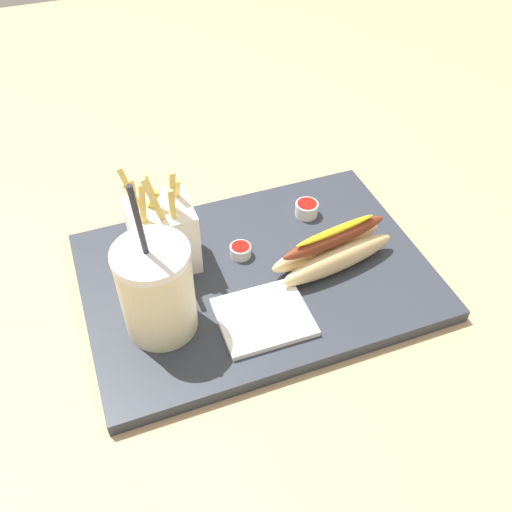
{
  "coord_description": "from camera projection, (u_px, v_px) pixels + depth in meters",
  "views": [
    {
      "loc": [
        0.19,
        0.52,
        0.6
      ],
      "look_at": [
        0.0,
        0.0,
        0.05
      ],
      "focal_mm": 39.54,
      "sensor_mm": 36.0,
      "label": 1
    }
  ],
  "objects": [
    {
      "name": "soda_cup",
      "position": [
        157.0,
        290.0,
        0.69
      ],
      "size": [
        0.09,
        0.09,
        0.23
      ],
      "color": "beige",
      "rests_on": "food_tray"
    },
    {
      "name": "food_tray",
      "position": [
        256.0,
        276.0,
        0.81
      ],
      "size": [
        0.48,
        0.34,
        0.02
      ],
      "primitive_type": "cube",
      "color": "#2D333D",
      "rests_on": "ground_plane"
    },
    {
      "name": "fries_basket",
      "position": [
        162.0,
        234.0,
        0.78
      ],
      "size": [
        0.09,
        0.08,
        0.18
      ],
      "color": "white",
      "rests_on": "food_tray"
    },
    {
      "name": "ketchup_cup_2",
      "position": [
        307.0,
        208.0,
        0.88
      ],
      "size": [
        0.04,
        0.04,
        0.02
      ],
      "color": "white",
      "rests_on": "food_tray"
    },
    {
      "name": "ketchup_cup_1",
      "position": [
        241.0,
        250.0,
        0.82
      ],
      "size": [
        0.03,
        0.03,
        0.02
      ],
      "color": "white",
      "rests_on": "food_tray"
    },
    {
      "name": "napkin_stack",
      "position": [
        264.0,
        317.0,
        0.74
      ],
      "size": [
        0.12,
        0.1,
        0.01
      ],
      "primitive_type": "cube",
      "rotation": [
        0.0,
        0.0,
        -0.01
      ],
      "color": "white",
      "rests_on": "food_tray"
    },
    {
      "name": "ground_plane",
      "position": [
        256.0,
        285.0,
        0.82
      ],
      "size": [
        2.4,
        2.4,
        0.02
      ],
      "primitive_type": "cube",
      "color": "tan"
    },
    {
      "name": "hot_dog_1",
      "position": [
        333.0,
        250.0,
        0.79
      ],
      "size": [
        0.19,
        0.09,
        0.07
      ],
      "color": "#E5C689",
      "rests_on": "food_tray"
    }
  ]
}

